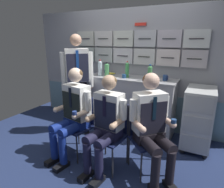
{
  "coord_description": "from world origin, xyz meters",
  "views": [
    {
      "loc": [
        1.31,
        -1.97,
        1.63
      ],
      "look_at": [
        0.13,
        0.33,
        0.88
      ],
      "focal_mm": 30.91,
      "sensor_mm": 36.0,
      "label": 1
    }
  ],
  "objects_px": {
    "crew_member_center": "(105,121)",
    "water_bottle_tall": "(150,73)",
    "folding_chair_left": "(82,119)",
    "folding_chair_right": "(145,131)",
    "snack_banana": "(111,73)",
    "crew_member_right": "(152,122)",
    "espresso_cup_small": "(166,78)",
    "folding_chair_center": "(113,128)",
    "service_trolley": "(198,117)",
    "crew_member_left": "(73,110)",
    "crew_member_standing": "(78,76)"
  },
  "relations": [
    {
      "from": "water_bottle_tall",
      "to": "folding_chair_center",
      "type": "bearing_deg",
      "value": -102.84
    },
    {
      "from": "service_trolley",
      "to": "snack_banana",
      "type": "relative_size",
      "value": 5.45
    },
    {
      "from": "folding_chair_left",
      "to": "folding_chair_right",
      "type": "relative_size",
      "value": 1.0
    },
    {
      "from": "crew_member_center",
      "to": "water_bottle_tall",
      "type": "xyz_separation_m",
      "value": [
        0.22,
        1.05,
        0.44
      ]
    },
    {
      "from": "crew_member_center",
      "to": "crew_member_standing",
      "type": "relative_size",
      "value": 0.72
    },
    {
      "from": "crew_member_standing",
      "to": "water_bottle_tall",
      "type": "relative_size",
      "value": 6.55
    },
    {
      "from": "folding_chair_center",
      "to": "snack_banana",
      "type": "relative_size",
      "value": 4.82
    },
    {
      "from": "service_trolley",
      "to": "crew_member_left",
      "type": "xyz_separation_m",
      "value": [
        -1.53,
        -1.02,
        0.19
      ]
    },
    {
      "from": "folding_chair_center",
      "to": "folding_chair_right",
      "type": "bearing_deg",
      "value": 14.62
    },
    {
      "from": "crew_member_left",
      "to": "crew_member_right",
      "type": "xyz_separation_m",
      "value": [
        1.08,
        0.1,
        0.0
      ]
    },
    {
      "from": "crew_member_standing",
      "to": "folding_chair_right",
      "type": "bearing_deg",
      "value": -17.77
    },
    {
      "from": "crew_member_center",
      "to": "snack_banana",
      "type": "xyz_separation_m",
      "value": [
        -0.59,
        1.27,
        0.34
      ]
    },
    {
      "from": "water_bottle_tall",
      "to": "crew_member_left",
      "type": "bearing_deg",
      "value": -127.35
    },
    {
      "from": "espresso_cup_small",
      "to": "crew_member_left",
      "type": "bearing_deg",
      "value": -128.41
    },
    {
      "from": "crew_member_standing",
      "to": "folding_chair_center",
      "type": "bearing_deg",
      "value": -29.75
    },
    {
      "from": "folding_chair_center",
      "to": "snack_banana",
      "type": "distance_m",
      "value": 1.36
    },
    {
      "from": "folding_chair_left",
      "to": "service_trolley",
      "type": "bearing_deg",
      "value": 30.01
    },
    {
      "from": "service_trolley",
      "to": "snack_banana",
      "type": "xyz_separation_m",
      "value": [
        -1.58,
        0.19,
        0.5
      ]
    },
    {
      "from": "crew_member_center",
      "to": "water_bottle_tall",
      "type": "bearing_deg",
      "value": 78.12
    },
    {
      "from": "snack_banana",
      "to": "crew_member_center",
      "type": "bearing_deg",
      "value": -65.22
    },
    {
      "from": "crew_member_right",
      "to": "crew_member_standing",
      "type": "distance_m",
      "value": 1.59
    },
    {
      "from": "snack_banana",
      "to": "folding_chair_right",
      "type": "bearing_deg",
      "value": -44.73
    },
    {
      "from": "folding_chair_left",
      "to": "crew_member_right",
      "type": "distance_m",
      "value": 1.07
    },
    {
      "from": "service_trolley",
      "to": "espresso_cup_small",
      "type": "height_order",
      "value": "espresso_cup_small"
    },
    {
      "from": "service_trolley",
      "to": "snack_banana",
      "type": "height_order",
      "value": "snack_banana"
    },
    {
      "from": "folding_chair_center",
      "to": "crew_member_right",
      "type": "relative_size",
      "value": 0.66
    },
    {
      "from": "folding_chair_center",
      "to": "crew_member_center",
      "type": "height_order",
      "value": "crew_member_center"
    },
    {
      "from": "crew_member_right",
      "to": "espresso_cup_small",
      "type": "bearing_deg",
      "value": 95.37
    },
    {
      "from": "folding_chair_center",
      "to": "espresso_cup_small",
      "type": "xyz_separation_m",
      "value": [
        0.41,
        1.12,
        0.51
      ]
    },
    {
      "from": "crew_member_standing",
      "to": "water_bottle_tall",
      "type": "bearing_deg",
      "value": 17.03
    },
    {
      "from": "crew_member_center",
      "to": "water_bottle_tall",
      "type": "distance_m",
      "value": 1.16
    },
    {
      "from": "espresso_cup_small",
      "to": "crew_member_right",
      "type": "bearing_deg",
      "value": -84.63
    },
    {
      "from": "crew_member_left",
      "to": "snack_banana",
      "type": "xyz_separation_m",
      "value": [
        -0.05,
        1.21,
        0.31
      ]
    },
    {
      "from": "crew_member_left",
      "to": "folding_chair_left",
      "type": "bearing_deg",
      "value": 79.7
    },
    {
      "from": "service_trolley",
      "to": "crew_member_right",
      "type": "xyz_separation_m",
      "value": [
        -0.45,
        -0.92,
        0.19
      ]
    },
    {
      "from": "folding_chair_center",
      "to": "crew_member_center",
      "type": "xyz_separation_m",
      "value": [
        -0.02,
        -0.16,
        0.16
      ]
    },
    {
      "from": "crew_member_right",
      "to": "espresso_cup_small",
      "type": "distance_m",
      "value": 1.17
    },
    {
      "from": "crew_member_left",
      "to": "espresso_cup_small",
      "type": "relative_size",
      "value": 18.76
    },
    {
      "from": "crew_member_center",
      "to": "folding_chair_right",
      "type": "xyz_separation_m",
      "value": [
        0.43,
        0.27,
        -0.16
      ]
    },
    {
      "from": "snack_banana",
      "to": "service_trolley",
      "type": "bearing_deg",
      "value": -6.9
    },
    {
      "from": "crew_member_center",
      "to": "espresso_cup_small",
      "type": "relative_size",
      "value": 18.15
    },
    {
      "from": "folding_chair_right",
      "to": "crew_member_left",
      "type": "bearing_deg",
      "value": -167.53
    },
    {
      "from": "folding_chair_left",
      "to": "folding_chair_center",
      "type": "xyz_separation_m",
      "value": [
        0.53,
        -0.05,
        0.0
      ]
    },
    {
      "from": "folding_chair_left",
      "to": "espresso_cup_small",
      "type": "distance_m",
      "value": 1.52
    },
    {
      "from": "crew_member_left",
      "to": "crew_member_right",
      "type": "bearing_deg",
      "value": 5.41
    },
    {
      "from": "folding_chair_right",
      "to": "water_bottle_tall",
      "type": "distance_m",
      "value": 1.01
    },
    {
      "from": "folding_chair_center",
      "to": "crew_member_standing",
      "type": "relative_size",
      "value": 0.49
    },
    {
      "from": "service_trolley",
      "to": "water_bottle_tall",
      "type": "height_order",
      "value": "water_bottle_tall"
    },
    {
      "from": "crew_member_left",
      "to": "crew_member_right",
      "type": "distance_m",
      "value": 1.08
    },
    {
      "from": "crew_member_center",
      "to": "folding_chair_center",
      "type": "bearing_deg",
      "value": 83.52
    }
  ]
}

